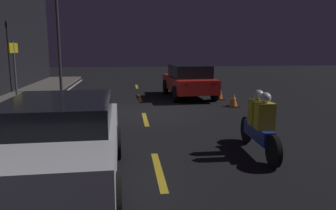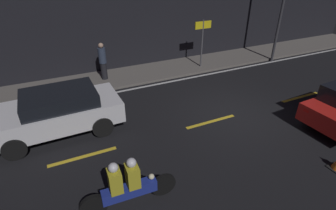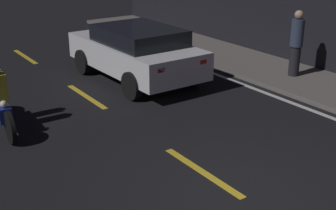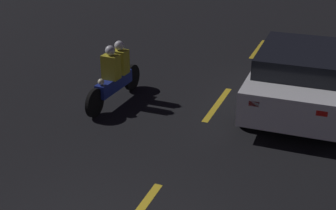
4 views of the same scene
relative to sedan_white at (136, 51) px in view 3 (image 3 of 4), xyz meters
name	(u,v)px [view 3 (image 3 of 4)]	position (x,y,z in m)	size (l,w,h in m)	color
ground_plane	(243,199)	(5.95, -1.68, -0.79)	(56.00, 56.00, 0.00)	black
lane_dash_a	(25,57)	(-4.05, -1.68, -0.79)	(2.00, 0.14, 0.01)	gold
lane_dash_b	(87,96)	(0.45, -1.68, -0.79)	(2.00, 0.14, 0.01)	gold
lane_dash_c	(202,172)	(4.95, -1.68, -0.79)	(2.00, 0.14, 0.01)	gold
sedan_white	(136,51)	(0.00, 0.00, 0.00)	(4.20, 2.07, 1.44)	silver
pedestrian	(296,43)	(2.34, 3.48, 0.21)	(0.34, 0.34, 1.73)	black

